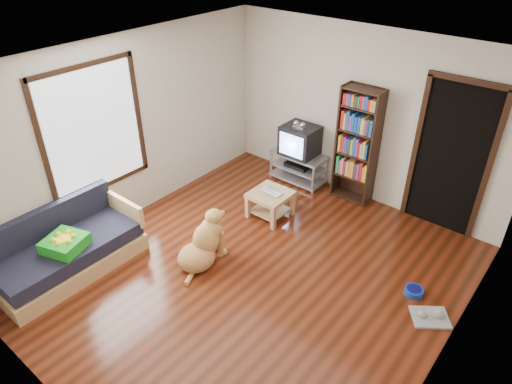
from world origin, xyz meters
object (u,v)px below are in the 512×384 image
Objects in this scene: tv_stand at (299,166)px; sofa at (68,251)px; crt_tv at (301,140)px; coffee_table at (270,200)px; dog_bowl at (414,291)px; dog at (204,245)px; bookshelf at (358,140)px; grey_rag at (430,317)px; laptop at (269,193)px; green_cushion at (65,243)px.

sofa reaches higher than tv_stand.
crt_tv reaches higher than coffee_table.
tv_stand is at bearing 152.83° from dog_bowl.
bookshelf is at bearing 74.71° from dog.
grey_rag is 2.75m from bookshelf.
tv_stand is 0.50× the size of sofa.
bookshelf is (0.68, 1.25, 0.59)m from laptop.
crt_tv is (-2.59, 1.35, 0.70)m from dog_bowl.
crt_tv is at bearing 103.45° from coffee_table.
dog_bowl is 0.39m from grey_rag.
tv_stand is 2.49m from dog.
dog is (-2.34, -1.15, 0.23)m from dog_bowl.
crt_tv is at bearing -175.68° from bookshelf.
sofa is 1.68m from dog.
laptop is 0.18× the size of sofa.
bookshelf is at bearing 64.78° from laptop.
bookshelf reaches higher than crt_tv.
laptop is 2.78m from sofa.
grey_rag is 0.44× the size of tv_stand.
laptop is at bearing -118.51° from bookshelf.
crt_tv reaches higher than dog.
coffee_table reaches higher than dog_bowl.
sofa is at bearing -104.93° from crt_tv.
laptop is at bearing 175.61° from dog_bowl.
tv_stand is (-0.27, 1.15, -0.14)m from laptop.
dog_bowl is (3.44, 2.37, -0.45)m from green_cushion.
laptop reaches higher than coffee_table.
grey_rag is 3.30m from tv_stand.
laptop is at bearing -90.00° from coffee_table.
dog is at bearing -91.09° from coffee_table.
dog_bowl is 0.25× the size of dog.
tv_stand is (0.85, 3.70, -0.22)m from green_cushion.
bookshelf reaches higher than grey_rag.
coffee_table is at bearing 170.08° from grey_rag.
tv_stand is at bearing 59.03° from green_cushion.
sofa reaches higher than grey_rag.
laptop is (1.12, 2.54, -0.08)m from green_cushion.
green_cushion is 0.80× the size of coffee_table.
coffee_table is at bearing -76.55° from crt_tv.
coffee_table is (0.00, 0.03, -0.13)m from laptop.
dog is at bearing 30.01° from green_cushion.
grey_rag is at bearing -28.65° from tv_stand.
green_cushion is at bearing -102.88° from crt_tv.
bookshelf is 2.01× the size of dog.
green_cushion is 0.49× the size of tv_stand.
laptop is 0.57× the size of crt_tv.
dog_bowl is 2.34m from coffee_table.
crt_tv reaches higher than tv_stand.
dog reaches higher than coffee_table.
grey_rag is (0.30, -0.25, -0.03)m from dog_bowl.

